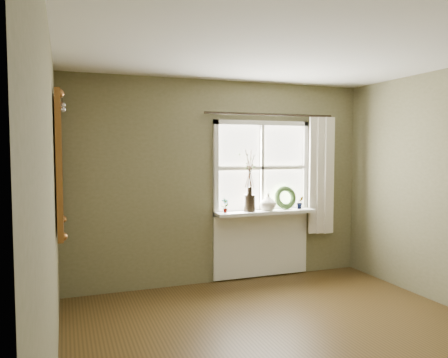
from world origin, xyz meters
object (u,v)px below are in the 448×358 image
dark_jug (250,203)px  cream_vase (268,202)px  wreath (285,200)px  gilt_mirror (59,164)px

dark_jug → cream_vase: 0.26m
wreath → gilt_mirror: bearing=-167.8°
wreath → dark_jug: bearing=-176.7°
dark_jug → wreath: wreath is taller
dark_jug → wreath: size_ratio=0.68×
cream_vase → wreath: wreath is taller
dark_jug → cream_vase: size_ratio=0.97×
wreath → cream_vase: bearing=-172.7°
wreath → gilt_mirror: size_ratio=0.24×
dark_jug → gilt_mirror: gilt_mirror is taller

